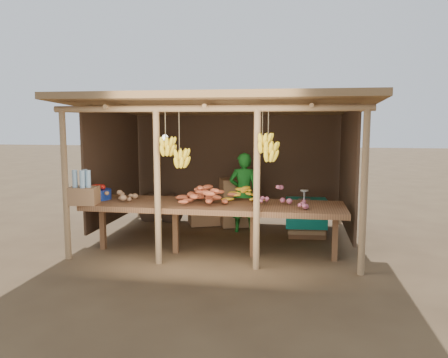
# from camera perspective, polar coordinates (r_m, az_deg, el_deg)

# --- Properties ---
(ground) EXTENTS (60.00, 60.00, 0.00)m
(ground) POSITION_cam_1_polar(r_m,az_deg,el_deg) (7.70, 0.00, -7.78)
(ground) COLOR brown
(ground) RESTS_ON ground
(stall_structure) EXTENTS (4.70, 3.50, 2.43)m
(stall_structure) POSITION_cam_1_polar(r_m,az_deg,el_deg) (7.41, 0.10, 6.60)
(stall_structure) COLOR #9E7A52
(stall_structure) RESTS_ON ground
(counter) EXTENTS (3.90, 1.05, 0.80)m
(counter) POSITION_cam_1_polar(r_m,az_deg,el_deg) (6.62, -1.36, -3.71)
(counter) COLOR brown
(counter) RESTS_ON ground
(potato_heap) EXTENTS (0.97, 0.75, 0.36)m
(potato_heap) POSITION_cam_1_polar(r_m,az_deg,el_deg) (7.05, -15.39, -1.30)
(potato_heap) COLOR #9A724F
(potato_heap) RESTS_ON counter
(sweet_potato_heap) EXTENTS (1.06, 0.79, 0.36)m
(sweet_potato_heap) POSITION_cam_1_polar(r_m,az_deg,el_deg) (6.53, -2.11, -1.73)
(sweet_potato_heap) COLOR #C15731
(sweet_potato_heap) RESTS_ON counter
(onion_heap) EXTENTS (0.88, 0.67, 0.35)m
(onion_heap) POSITION_cam_1_polar(r_m,az_deg,el_deg) (6.32, 7.39, -2.10)
(onion_heap) COLOR #B4576D
(onion_heap) RESTS_ON counter
(banana_pile) EXTENTS (0.61, 0.45, 0.35)m
(banana_pile) POSITION_cam_1_polar(r_m,az_deg,el_deg) (6.83, 2.88, -1.38)
(banana_pile) COLOR yellow
(banana_pile) RESTS_ON counter
(tomato_basin) EXTENTS (0.45, 0.45, 0.23)m
(tomato_basin) POSITION_cam_1_polar(r_m,az_deg,el_deg) (7.23, -16.25, -1.80)
(tomato_basin) COLOR navy
(tomato_basin) RESTS_ON counter
(bottle_box) EXTENTS (0.45, 0.38, 0.52)m
(bottle_box) POSITION_cam_1_polar(r_m,az_deg,el_deg) (6.83, -17.87, -1.51)
(bottle_box) COLOR #8A613E
(bottle_box) RESTS_ON counter
(vendor) EXTENTS (0.57, 0.41, 1.47)m
(vendor) POSITION_cam_1_polar(r_m,az_deg,el_deg) (8.03, 2.58, -1.78)
(vendor) COLOR #186F1F
(vendor) RESTS_ON ground
(tarp_crate) EXTENTS (0.75, 0.66, 0.85)m
(tarp_crate) POSITION_cam_1_polar(r_m,az_deg,el_deg) (7.95, 10.71, -4.83)
(tarp_crate) COLOR brown
(tarp_crate) RESTS_ON ground
(carton_stack) EXTENTS (1.33, 0.63, 0.92)m
(carton_stack) POSITION_cam_1_polar(r_m,az_deg,el_deg) (8.50, 0.15, -3.52)
(carton_stack) COLOR #8A613E
(carton_stack) RESTS_ON ground
(burlap_sacks) EXTENTS (0.96, 0.50, 0.68)m
(burlap_sacks) POSITION_cam_1_polar(r_m,az_deg,el_deg) (9.12, -8.25, -3.57)
(burlap_sacks) COLOR #412D1E
(burlap_sacks) RESTS_ON ground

